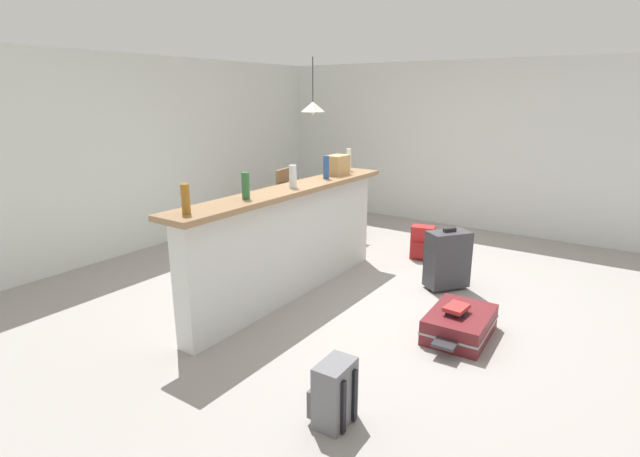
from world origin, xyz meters
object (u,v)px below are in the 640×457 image
object	(u,v)px
backpack_red	(422,243)
dining_chair_near_partition	(340,205)
bottle_blue	(326,167)
suitcase_flat_maroon	(460,324)
bottle_white	(349,160)
bottle_clear	(293,176)
dining_table	(306,191)
dining_chair_far_side	(278,195)
book_stack	(456,309)
suitcase_upright_charcoal	(447,259)
backpack_grey	(334,394)
bottle_amber	(186,199)
pendant_lamp	(313,107)
grocery_bag	(337,165)
bottle_green	(246,186)

from	to	relation	value
backpack_red	dining_chair_near_partition	bearing A→B (deg)	87.03
bottle_blue	suitcase_flat_maroon	size ratio (longest dim) A/B	0.29
bottle_white	bottle_clear	bearing A→B (deg)	-174.58
dining_table	suitcase_flat_maroon	xyz separation A→B (m)	(-1.81, -2.93, -0.54)
dining_chair_far_side	suitcase_flat_maroon	xyz separation A→B (m)	(-1.84, -3.49, -0.41)
suitcase_flat_maroon	book_stack	distance (m)	0.15
bottle_blue	suitcase_upright_charcoal	xyz separation A→B (m)	(0.45, -1.25, -0.92)
bottle_blue	backpack_grey	size ratio (longest dim) A/B	0.59
bottle_white	backpack_red	world-z (taller)	bottle_white
bottle_amber	pendant_lamp	xyz separation A→B (m)	(3.27, 1.12, 0.60)
bottle_amber	dining_chair_far_side	distance (m)	3.76
bottle_clear	bottle_white	world-z (taller)	bottle_white
dining_chair_near_partition	grocery_bag	bearing A→B (deg)	-149.79
bottle_clear	backpack_red	distance (m)	2.20
bottle_white	book_stack	size ratio (longest dim) A/B	0.92
grocery_bag	suitcase_upright_charcoal	xyz separation A→B (m)	(0.15, -1.29, -0.91)
bottle_amber	suitcase_flat_maroon	size ratio (longest dim) A/B	0.27
bottle_green	bottle_clear	size ratio (longest dim) A/B	1.04
grocery_bag	backpack_grey	distance (m)	2.98
grocery_bag	backpack_grey	world-z (taller)	grocery_bag
grocery_bag	pendant_lamp	distance (m)	1.63
pendant_lamp	dining_chair_near_partition	bearing A→B (deg)	-97.58
bottle_clear	bottle_blue	xyz separation A→B (m)	(0.62, 0.02, 0.01)
dining_table	pendant_lamp	world-z (taller)	pendant_lamp
suitcase_flat_maroon	backpack_grey	world-z (taller)	backpack_grey
dining_chair_far_side	book_stack	bearing A→B (deg)	-118.26
dining_table	suitcase_flat_maroon	world-z (taller)	dining_table
bottle_white	bottle_amber	bearing A→B (deg)	-177.89
bottle_white	dining_chair_near_partition	size ratio (longest dim) A/B	0.28
bottle_white	dining_chair_near_partition	bearing A→B (deg)	38.39
book_stack	dining_chair_near_partition	bearing A→B (deg)	51.74
dining_table	bottle_green	bearing A→B (deg)	-154.65
dining_chair_far_side	backpack_grey	distance (m)	4.68
bottle_white	suitcase_flat_maroon	xyz separation A→B (m)	(-1.13, -1.81, -1.15)
bottle_white	suitcase_flat_maroon	distance (m)	2.43
suitcase_upright_charcoal	dining_chair_far_side	bearing A→B (deg)	73.85
bottle_green	bottle_clear	distance (m)	0.64
pendant_lamp	suitcase_flat_maroon	bearing A→B (deg)	-123.27
bottle_green	bottle_white	size ratio (longest dim) A/B	0.88
pendant_lamp	book_stack	world-z (taller)	pendant_lamp
dining_chair_far_side	suitcase_upright_charcoal	size ratio (longest dim) A/B	1.39
bottle_amber	pendant_lamp	bearing A→B (deg)	18.98
dining_chair_near_partition	book_stack	bearing A→B (deg)	-128.26
dining_chair_near_partition	suitcase_flat_maroon	world-z (taller)	dining_chair_near_partition
bottle_blue	suitcase_upright_charcoal	world-z (taller)	bottle_blue
bottle_amber	dining_chair_far_side	bearing A→B (deg)	28.59
grocery_bag	backpack_grey	size ratio (longest dim) A/B	0.62
grocery_bag	backpack_grey	bearing A→B (deg)	-147.91
pendant_lamp	book_stack	size ratio (longest dim) A/B	2.71
book_stack	suitcase_flat_maroon	bearing A→B (deg)	-54.48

